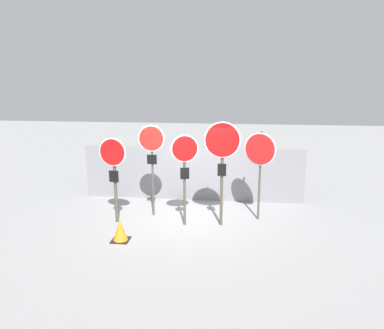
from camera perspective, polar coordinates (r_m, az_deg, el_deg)
name	(u,v)px	position (r m, az deg, el deg)	size (l,w,h in m)	color
ground_plane	(185,220)	(9.93, -1.01, -8.47)	(40.00, 40.00, 0.00)	gray
fence_back	(193,174)	(11.29, 0.10, -1.46)	(6.60, 0.12, 1.60)	slate
stop_sign_0	(114,165)	(9.52, -11.87, -0.04)	(0.71, 0.18, 2.22)	#474238
stop_sign_1	(152,148)	(9.77, -6.17, 2.53)	(0.69, 0.11, 2.47)	#474238
stop_sign_2	(185,160)	(9.09, -1.13, 0.69)	(0.66, 0.21, 2.32)	#474238
stop_sign_3	(222,151)	(9.05, 4.63, 2.03)	(0.88, 0.13, 2.64)	#474238
stop_sign_4	(260,155)	(9.60, 10.32, 1.49)	(0.77, 0.39, 2.34)	#474238
traffic_cone_0	(120,230)	(8.85, -10.88, -9.84)	(0.40, 0.40, 0.50)	black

